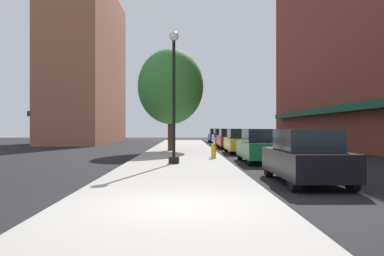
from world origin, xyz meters
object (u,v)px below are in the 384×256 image
(car_black, at_px, (305,157))
(car_red, at_px, (229,139))
(lamppost, at_px, (174,94))
(fire_hydrant, at_px, (214,151))
(car_yellow, at_px, (240,141))
(parking_meter_near, at_px, (215,141))
(car_blue, at_px, (216,136))
(car_silver, at_px, (222,137))
(car_green, at_px, (260,146))
(tree_near, at_px, (171,87))

(car_black, relative_size, car_red, 1.00)
(lamppost, xyz_separation_m, car_black, (4.20, -5.48, -2.39))
(lamppost, distance_m, fire_hydrant, 4.50)
(lamppost, bearing_deg, car_yellow, 64.38)
(lamppost, bearing_deg, parking_meter_near, 66.35)
(lamppost, relative_size, car_yellow, 1.37)
(fire_hydrant, xyz_separation_m, car_blue, (2.21, 25.89, 0.29))
(car_yellow, bearing_deg, car_black, -91.28)
(car_blue, bearing_deg, car_silver, -92.00)
(car_red, bearing_deg, lamppost, -106.47)
(lamppost, height_order, car_green, lamppost)
(lamppost, bearing_deg, tree_near, 93.00)
(car_yellow, xyz_separation_m, car_silver, (0.00, 12.89, 0.00))
(fire_hydrant, bearing_deg, tree_near, 109.11)
(car_silver, bearing_deg, parking_meter_near, -98.55)
(car_blue, bearing_deg, car_green, -92.00)
(fire_hydrant, relative_size, parking_meter_near, 0.60)
(tree_near, xyz_separation_m, car_silver, (4.74, 11.32, -3.85))
(parking_meter_near, height_order, car_blue, car_blue)
(parking_meter_near, distance_m, car_silver, 16.62)
(parking_meter_near, distance_m, car_black, 10.79)
(parking_meter_near, distance_m, tree_near, 6.96)
(lamppost, relative_size, car_black, 1.37)
(car_green, xyz_separation_m, car_yellow, (0.00, 7.09, 0.00))
(parking_meter_near, bearing_deg, car_red, 79.07)
(tree_near, bearing_deg, fire_hydrant, -70.89)
(fire_hydrant, height_order, car_red, car_red)
(car_blue, bearing_deg, fire_hydrant, -96.87)
(car_yellow, height_order, car_red, same)
(car_black, height_order, car_red, same)
(car_green, bearing_deg, car_yellow, 90.87)
(lamppost, bearing_deg, car_silver, 79.02)
(car_black, height_order, car_blue, same)
(tree_near, xyz_separation_m, car_green, (4.74, -8.66, -3.85))
(fire_hydrant, height_order, car_blue, car_blue)
(tree_near, bearing_deg, lamppost, -87.00)
(lamppost, bearing_deg, car_red, 74.59)
(lamppost, bearing_deg, fire_hydrant, 56.50)
(fire_hydrant, bearing_deg, car_yellow, 69.00)
(car_black, bearing_deg, fire_hydrant, 103.55)
(car_blue, bearing_deg, tree_near, -106.30)
(tree_near, bearing_deg, car_black, -73.30)
(car_black, relative_size, car_yellow, 1.00)
(fire_hydrant, height_order, tree_near, tree_near)
(fire_hydrant, xyz_separation_m, car_black, (2.21, -8.49, 0.29))
(car_silver, bearing_deg, car_red, -91.82)
(car_yellow, distance_m, car_blue, 20.15)
(car_green, height_order, car_red, same)
(tree_near, distance_m, car_yellow, 6.30)
(tree_near, height_order, car_green, tree_near)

